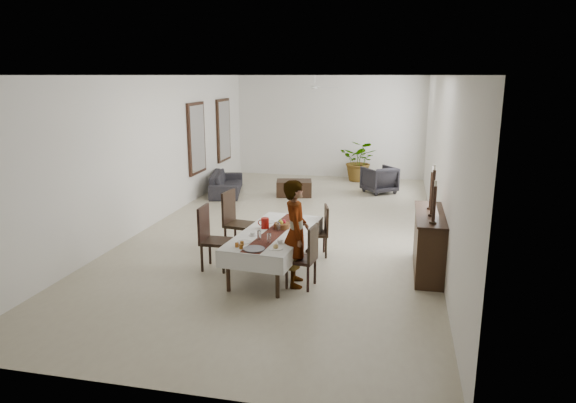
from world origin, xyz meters
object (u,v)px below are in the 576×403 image
at_px(sideboard_body, 429,244).
at_px(dining_table_top, 275,234).
at_px(sofa, 226,183).
at_px(red_pitcher, 265,223).
at_px(woman, 296,233).

bearing_deg(sideboard_body, dining_table_top, -169.15).
bearing_deg(sofa, sideboard_body, -146.92).
xyz_separation_m(red_pitcher, sideboard_body, (2.71, 0.32, -0.28)).
height_order(woman, sofa, woman).
distance_m(dining_table_top, woman, 0.70).
height_order(dining_table_top, sideboard_body, sideboard_body).
bearing_deg(dining_table_top, sofa, 122.31).
bearing_deg(sofa, woman, -165.37).
bearing_deg(red_pitcher, sideboard_body, 6.81).
relative_size(red_pitcher, sideboard_body, 0.11).
height_order(dining_table_top, sofa, dining_table_top).
distance_m(woman, sofa, 6.69).
distance_m(woman, sideboard_body, 2.29).
xyz_separation_m(red_pitcher, sofa, (-2.51, 5.22, -0.48)).
distance_m(red_pitcher, sofa, 5.81).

